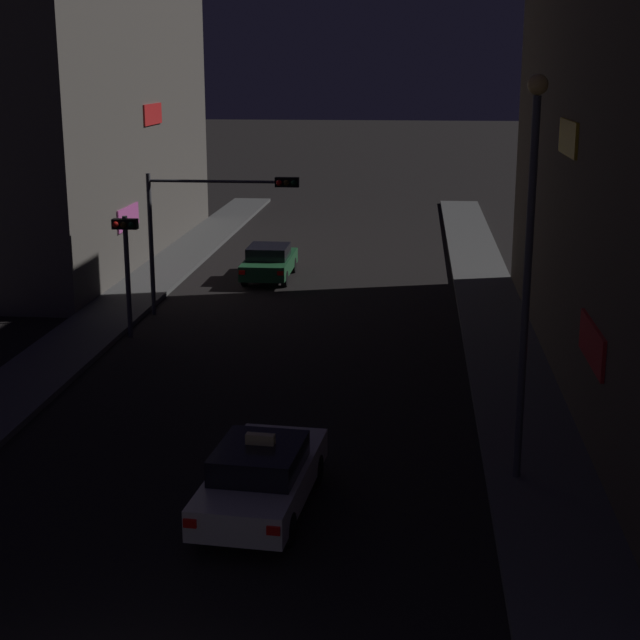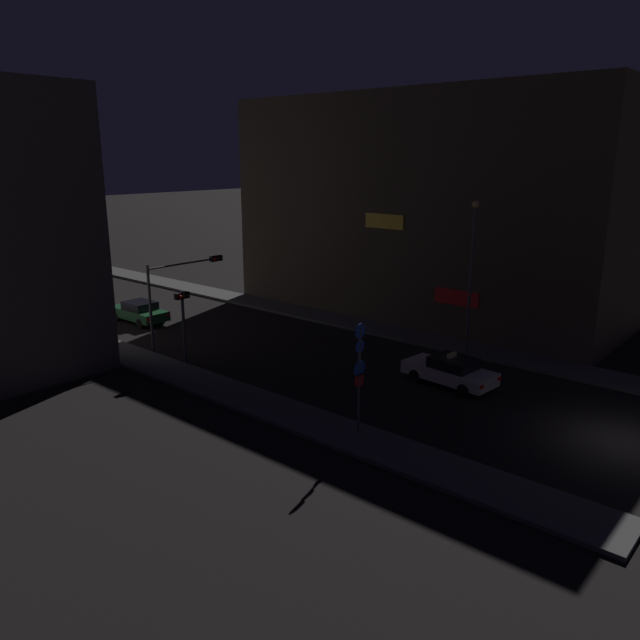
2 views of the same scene
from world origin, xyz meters
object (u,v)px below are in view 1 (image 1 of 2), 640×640
(traffic_light_overhead, at_px, (210,212))
(traffic_light_left_kerb, at_px, (126,251))
(street_lamp_near_block, at_px, (529,247))
(far_car, at_px, (269,262))
(taxi, at_px, (262,476))

(traffic_light_overhead, xyz_separation_m, traffic_light_left_kerb, (-2.11, -2.90, -0.86))
(traffic_light_overhead, height_order, traffic_light_left_kerb, traffic_light_overhead)
(traffic_light_left_kerb, bearing_deg, street_lamp_near_block, -42.41)
(far_car, xyz_separation_m, street_lamp_near_block, (8.10, -19.35, 4.29))
(taxi, distance_m, street_lamp_near_block, 6.89)
(taxi, relative_size, far_car, 1.03)
(far_car, relative_size, traffic_light_overhead, 0.85)
(taxi, bearing_deg, traffic_light_left_kerb, 117.11)
(far_car, relative_size, traffic_light_left_kerb, 1.14)
(far_car, distance_m, traffic_light_overhead, 6.88)
(taxi, relative_size, traffic_light_left_kerb, 1.17)
(taxi, height_order, far_car, taxi)
(traffic_light_overhead, xyz_separation_m, street_lamp_near_block, (9.18, -13.21, 1.37))
(traffic_light_left_kerb, bearing_deg, far_car, 70.58)
(taxi, xyz_separation_m, far_car, (-3.01, 21.14, -0.00))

